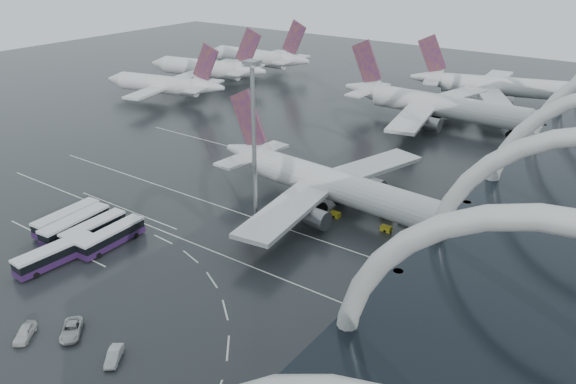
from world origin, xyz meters
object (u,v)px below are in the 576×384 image
Objects in this scene: jet_remote_west at (166,85)px; gse_cart_belly_d at (423,234)px; van_curve_a at (71,330)px; floodlight_mast at (254,128)px; van_curve_c at (114,356)px; airliner_main at (335,186)px; airliner_gate_c at (498,87)px; bus_row_far_c at (55,254)px; gse_cart_belly_a at (386,229)px; bus_row_near_c at (94,229)px; jet_remote_mid at (208,69)px; gse_cart_belly_b at (404,219)px; gse_cart_belly_c at (335,214)px; van_curve_b at (25,332)px; bus_row_near_b at (75,225)px; bus_row_near_a at (67,218)px; airliner_gate_b at (437,106)px; bus_row_near_d at (111,237)px; gse_cart_belly_e at (387,214)px.

jet_remote_west is 19.65× the size of gse_cart_belly_d.
van_curve_a is 43.04m from floodlight_mast.
airliner_main is at bearing 53.92° from van_curve_c.
bus_row_far_c is (-27.80, -143.49, -3.39)m from airliner_gate_c.
gse_cart_belly_a is (21.28, 51.55, -0.22)m from van_curve_a.
bus_row_near_c is at bearing -119.12° from airliner_gate_c.
bus_row_far_c is 63.18m from gse_cart_belly_d.
jet_remote_mid is 25.25× the size of gse_cart_belly_b.
gse_cart_belly_c is (94.78, -66.25, -4.99)m from jet_remote_mid.
van_curve_b reaches higher than gse_cart_belly_a.
bus_row_far_c is at bearing -130.28° from gse_cart_belly_b.
van_curve_b is (15.62, -22.84, -0.91)m from bus_row_near_c.
gse_cart_belly_c is at bearing -172.36° from gse_cart_belly_d.
airliner_main reaches higher than bus_row_near_b.
floodlight_mast is (-8.06, -14.67, 14.24)m from airliner_main.
van_curve_c reaches higher than gse_cart_belly_a.
van_curve_c is at bearing -106.88° from airliner_gate_c.
bus_row_near_a is 6.84× the size of gse_cart_belly_c.
airliner_main is 1.24× the size of jet_remote_mid.
gse_cart_belly_a is (18.04, -67.36, -4.94)m from airliner_gate_b.
airliner_gate_c is 115.43m from floodlight_mast.
airliner_gate_b reaches higher than bus_row_near_d.
van_curve_b is 57.15m from gse_cart_belly_c.
airliner_gate_c is 4.29× the size of bus_row_near_a.
airliner_gate_c reaches higher than bus_row_near_a.
airliner_gate_b is at bearing 104.09° from gse_cart_belly_e.
airliner_gate_b reaches higher than gse_cart_belly_e.
bus_row_near_c is at bearing -102.20° from airliner_gate_b.
van_curve_a is at bearing -90.61° from airliner_gate_b.
airliner_main is 11.27m from gse_cart_belly_e.
bus_row_near_b is 56.50m from gse_cart_belly_a.
bus_row_far_c reaches higher than van_curve_b.
jet_remote_mid reaches higher than gse_cart_belly_d.
gse_cart_belly_e is at bearing -34.63° from bus_row_far_c.
gse_cart_belly_a is at bearing -4.26° from airliner_main.
jet_remote_west is (-89.65, -60.78, -0.11)m from airliner_gate_c.
gse_cart_belly_b is at bearing -47.37° from bus_row_near_d.
airliner_gate_b is 111.50m from bus_row_far_c.
floodlight_mast is at bearing -151.39° from gse_cart_belly_d.
van_curve_c is at bearing 117.93° from jet_remote_mid.
gse_cart_belly_c is (90.31, -41.14, -4.56)m from jet_remote_west.
bus_row_far_c is 59.84m from gse_cart_belly_e.
bus_row_far_c is at bearing 162.16° from bus_row_near_d.
bus_row_far_c is (-2.53, -9.34, 0.06)m from bus_row_near_d.
floodlight_mast reaches higher than bus_row_near_d.
gse_cart_belly_c is 17.17m from gse_cart_belly_d.
airliner_gate_b is 4.93× the size of bus_row_near_c.
bus_row_far_c reaches higher than gse_cart_belly_c.
gse_cart_belly_e is (-2.45, 5.24, 0.15)m from gse_cart_belly_a.
van_curve_a is (27.57, -18.45, -1.04)m from bus_row_near_a.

